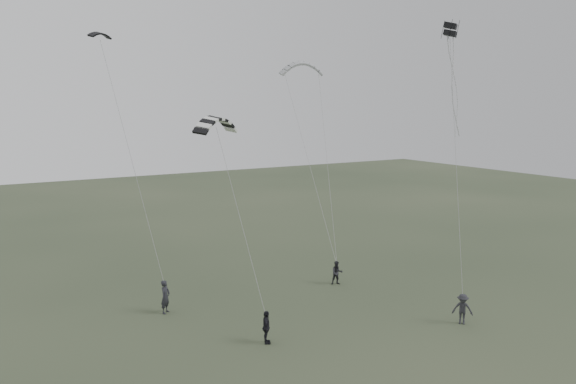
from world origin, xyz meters
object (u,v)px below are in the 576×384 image
flyer_far (463,309)px  kite_dark_small (100,33)px  flyer_left (165,297)px  flyer_right (337,273)px  kite_pale_large (302,63)px  flyer_center (266,327)px  kite_box (450,30)px  kite_striped (216,118)px

flyer_far → kite_dark_small: size_ratio=1.11×
flyer_left → flyer_far: 16.64m
flyer_right → kite_pale_large: bearing=92.8°
flyer_far → flyer_center: bearing=-149.9°
flyer_center → kite_box: 20.49m
flyer_far → kite_pale_large: bearing=133.9°
flyer_far → kite_dark_small: (-14.86, 16.22, 15.35)m
flyer_far → kite_pale_large: size_ratio=0.49×
flyer_far → kite_dark_small: bearing=-180.0°
flyer_left → flyer_far: size_ratio=1.14×
flyer_center → kite_box: bearing=-58.9°
flyer_center → kite_pale_large: 23.78m
kite_dark_small → kite_striped: 10.29m
flyer_far → kite_pale_large: (1.17, 18.34, 14.28)m
flyer_center → kite_dark_small: (-4.45, 12.96, 15.35)m
flyer_far → kite_box: (2.98, 4.57, 15.46)m
flyer_left → flyer_far: (13.37, -9.90, -0.12)m
flyer_center → flyer_left: bearing=49.4°
flyer_center → kite_striped: bearing=29.1°
flyer_far → kite_pale_large: 23.27m
flyer_center → kite_pale_large: bearing=-12.1°
flyer_far → kite_striped: 17.01m
flyer_left → kite_dark_small: (-1.49, 6.32, 15.23)m
flyer_left → flyer_center: size_ratio=1.14×
flyer_center → kite_box: size_ratio=2.26×
flyer_far → kite_striped: size_ratio=0.52×
flyer_right → kite_box: 16.86m
flyer_left → flyer_center: bearing=-107.8°
flyer_left → kite_pale_large: size_ratio=0.55×
flyer_left → kite_striped: size_ratio=0.60×
kite_pale_large → flyer_far: bearing=-73.9°
flyer_right → kite_box: bearing=-22.0°
flyer_right → kite_pale_large: size_ratio=0.46×
flyer_right → kite_striped: bearing=-153.9°
flyer_right → kite_box: (4.84, -4.50, 15.51)m
flyer_left → kite_striped: 10.64m
flyer_center → kite_pale_large: kite_pale_large is taller
flyer_left → kite_striped: kite_striped is taller
kite_pale_large → kite_striped: (-11.89, -10.08, -3.98)m
kite_striped → kite_dark_small: bearing=85.4°
kite_striped → kite_box: (13.70, -3.69, 5.17)m
flyer_right → flyer_center: 10.34m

